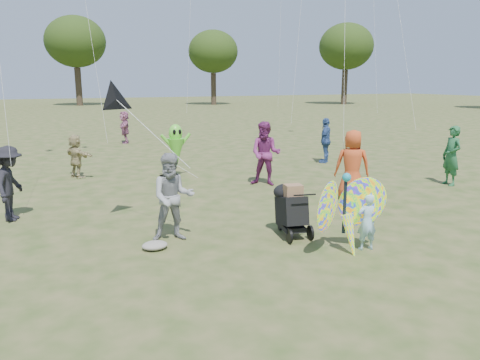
# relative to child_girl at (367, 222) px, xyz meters

# --- Properties ---
(ground) EXTENTS (160.00, 160.00, 0.00)m
(ground) POSITION_rel_child_girl_xyz_m (-1.50, 0.47, -0.54)
(ground) COLOR #51592B
(ground) RESTS_ON ground
(child_girl) EXTENTS (0.43, 0.32, 1.08)m
(child_girl) POSITION_rel_child_girl_xyz_m (0.00, 0.00, 0.00)
(child_girl) COLOR #98C8D8
(child_girl) RESTS_ON ground
(adult_man) EXTENTS (0.97, 0.83, 1.75)m
(adult_man) POSITION_rel_child_girl_xyz_m (-3.13, 2.00, 0.34)
(adult_man) COLOR gray
(adult_man) RESTS_ON ground
(grey_bag) EXTENTS (0.48, 0.40, 0.15)m
(grey_bag) POSITION_rel_child_girl_xyz_m (-3.61, 1.64, -0.46)
(grey_bag) COLOR gray
(grey_bag) RESTS_ON ground
(crowd_a) EXTENTS (1.08, 0.98, 1.86)m
(crowd_a) POSITION_rel_child_girl_xyz_m (2.11, 3.21, 0.39)
(crowd_a) COLOR #C4471F
(crowd_a) RESTS_ON ground
(crowd_b) EXTENTS (0.93, 1.24, 1.70)m
(crowd_b) POSITION_rel_child_girl_xyz_m (-6.07, 4.82, 0.31)
(crowd_b) COLOR black
(crowd_b) RESTS_ON ground
(crowd_c) EXTENTS (1.02, 0.99, 1.72)m
(crowd_c) POSITION_rel_child_girl_xyz_m (4.74, 8.25, 0.32)
(crowd_c) COLOR #314F89
(crowd_c) RESTS_ON ground
(crowd_d) EXTENTS (0.96, 1.36, 1.41)m
(crowd_d) POSITION_rel_child_girl_xyz_m (-4.26, 9.22, 0.17)
(crowd_d) COLOR tan
(crowd_d) RESTS_ON ground
(crowd_e) EXTENTS (1.18, 1.16, 1.92)m
(crowd_e) POSITION_rel_child_girl_xyz_m (0.83, 5.69, 0.42)
(crowd_e) COLOR #792864
(crowd_e) RESTS_ON ground
(crowd_f) EXTENTS (0.52, 0.71, 1.79)m
(crowd_f) POSITION_rel_child_girl_xyz_m (5.92, 3.39, 0.36)
(crowd_f) COLOR #235D34
(crowd_f) RESTS_ON ground
(crowd_j) EXTENTS (0.74, 1.55, 1.60)m
(crowd_j) POSITION_rel_child_girl_xyz_m (-1.18, 17.17, 0.26)
(crowd_j) COLOR #A96085
(crowd_j) RESTS_ON ground
(jogging_stroller) EXTENTS (0.62, 1.10, 1.09)m
(jogging_stroller) POSITION_rel_child_girl_xyz_m (-0.90, 1.27, 0.08)
(jogging_stroller) COLOR black
(jogging_stroller) RESTS_ON ground
(butterfly_kite) EXTENTS (1.74, 0.75, 1.70)m
(butterfly_kite) POSITION_rel_child_girl_xyz_m (-0.45, 0.01, 0.21)
(butterfly_kite) COLOR #FF284C
(butterfly_kite) RESTS_ON ground
(delta_kite_rig) EXTENTS (1.62, 1.53, 1.74)m
(delta_kite_rig) POSITION_rel_child_girl_xyz_m (-3.89, 3.30, 2.18)
(delta_kite_rig) COLOR black
(delta_kite_rig) RESTS_ON ground
(alien_kite) EXTENTS (1.12, 0.69, 1.74)m
(alien_kite) POSITION_rel_child_girl_xyz_m (-1.28, 7.93, 0.43)
(alien_kite) COLOR #60D532
(alien_kite) RESTS_ON ground
(tree_line) EXTENTS (91.78, 33.60, 10.79)m
(tree_line) POSITION_rel_child_girl_xyz_m (2.17, 45.47, 6.32)
(tree_line) COLOR #3A2D21
(tree_line) RESTS_ON ground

